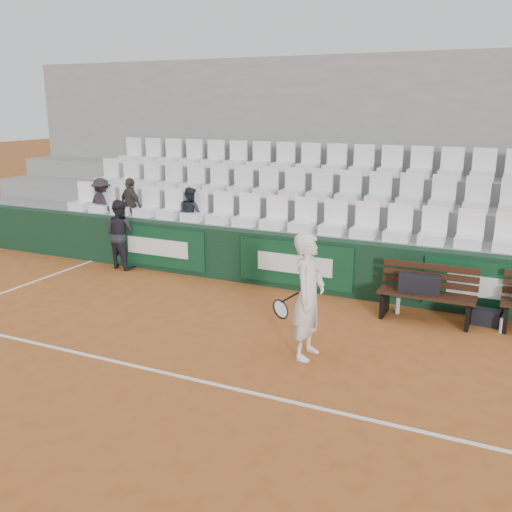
{
  "coord_description": "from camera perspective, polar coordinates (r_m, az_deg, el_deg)",
  "views": [
    {
      "loc": [
        3.4,
        -5.57,
        3.35
      ],
      "look_at": [
        -0.32,
        2.4,
        1.0
      ],
      "focal_mm": 40.0,
      "sensor_mm": 36.0,
      "label": 1
    }
  ],
  "objects": [
    {
      "name": "spectator_b",
      "position": [
        12.82,
        -12.5,
        6.87
      ],
      "size": [
        0.79,
        0.52,
        1.25
      ],
      "primitive_type": "imported",
      "rotation": [
        0.0,
        0.0,
        2.83
      ],
      "color": "#34302A",
      "rests_on": "grandstand_tier_front"
    },
    {
      "name": "bench_left",
      "position": [
        9.49,
        16.59,
        -4.91
      ],
      "size": [
        1.5,
        0.56,
        0.45
      ],
      "primitive_type": "cube",
      "color": "#331A0F",
      "rests_on": "ground"
    },
    {
      "name": "tennis_player",
      "position": [
        7.67,
        5.25,
        -4.04
      ],
      "size": [
        0.71,
        0.64,
        1.73
      ],
      "color": "white",
      "rests_on": "ground"
    },
    {
      "name": "ball_kid",
      "position": [
        12.22,
        -13.39,
        2.15
      ],
      "size": [
        0.78,
        0.66,
        1.45
      ],
      "primitive_type": "imported",
      "rotation": [
        0.0,
        0.0,
        2.98
      ],
      "color": "black",
      "rests_on": "ground"
    },
    {
      "name": "grandstand_rear_wall",
      "position": [
        13.22,
        10.15,
        9.74
      ],
      "size": [
        18.0,
        0.3,
        4.4
      ],
      "primitive_type": "cube",
      "color": "gray",
      "rests_on": "ground"
    },
    {
      "name": "sports_bag_ground",
      "position": [
        9.66,
        22.02,
        -5.69
      ],
      "size": [
        0.43,
        0.28,
        0.25
      ],
      "primitive_type": "cube",
      "rotation": [
        0.0,
        0.0,
        -0.07
      ],
      "color": "black",
      "rests_on": "ground"
    },
    {
      "name": "water_bottle_near",
      "position": [
        9.71,
        13.97,
        -4.81
      ],
      "size": [
        0.08,
        0.08,
        0.28
      ],
      "primitive_type": "cylinder",
      "color": "#AEBFC6",
      "rests_on": "ground"
    },
    {
      "name": "water_bottle_far",
      "position": [
        9.42,
        23.34,
        -6.42
      ],
      "size": [
        0.06,
        0.06,
        0.23
      ],
      "primitive_type": "cylinder",
      "color": "#B2C2CA",
      "rests_on": "ground"
    },
    {
      "name": "spectator_c",
      "position": [
        11.97,
        -6.62,
        6.31
      ],
      "size": [
        0.67,
        0.6,
        1.14
      ],
      "primitive_type": "imported",
      "rotation": [
        0.0,
        0.0,
        2.77
      ],
      "color": "black",
      "rests_on": "grandstand_tier_front"
    },
    {
      "name": "seat_row_back",
      "position": [
        12.45,
        9.17,
        9.54
      ],
      "size": [
        11.9,
        0.44,
        0.63
      ],
      "primitive_type": "cube",
      "color": "silver",
      "rests_on": "grandstand_tier_back"
    },
    {
      "name": "sports_bag_left",
      "position": [
        9.44,
        16.0,
        -2.67
      ],
      "size": [
        0.67,
        0.37,
        0.27
      ],
      "primitive_type": "cube",
      "rotation": [
        0.0,
        0.0,
        0.15
      ],
      "color": "black",
      "rests_on": "bench_left"
    },
    {
      "name": "grandstand_tier_mid",
      "position": [
        11.95,
        7.85,
        2.13
      ],
      "size": [
        18.0,
        0.95,
        1.45
      ],
      "primitive_type": "cube",
      "color": "gray",
      "rests_on": "ground"
    },
    {
      "name": "grandstand_tier_front",
      "position": [
        11.12,
        6.34,
        0.02
      ],
      "size": [
        18.0,
        0.95,
        1.0
      ],
      "primitive_type": "cube",
      "color": "gray",
      "rests_on": "ground"
    },
    {
      "name": "seat_row_mid",
      "position": [
        11.6,
        7.77,
        6.97
      ],
      "size": [
        11.9,
        0.44,
        0.63
      ],
      "primitive_type": "cube",
      "color": "silver",
      "rests_on": "grandstand_tier_mid"
    },
    {
      "name": "seat_row_front",
      "position": [
        10.78,
        6.16,
        3.99
      ],
      "size": [
        11.9,
        0.44,
        0.63
      ],
      "primitive_type": "cube",
      "color": "white",
      "rests_on": "grandstand_tier_front"
    },
    {
      "name": "ground",
      "position": [
        7.34,
        -5.81,
        -12.3
      ],
      "size": [
        80.0,
        80.0,
        0.0
      ],
      "primitive_type": "plane",
      "color": "#A95826",
      "rests_on": "ground"
    },
    {
      "name": "grandstand_tier_back",
      "position": [
        12.79,
        9.16,
        3.96
      ],
      "size": [
        18.0,
        0.95,
        1.9
      ],
      "primitive_type": "cube",
      "color": "gray",
      "rests_on": "ground"
    },
    {
      "name": "court_baseline",
      "position": [
        7.34,
        -5.81,
        -12.27
      ],
      "size": [
        18.0,
        0.06,
        0.01
      ],
      "primitive_type": "cube",
      "color": "white",
      "rests_on": "ground"
    },
    {
      "name": "spectator_a",
      "position": [
        13.32,
        -15.27,
        6.89
      ],
      "size": [
        0.88,
        0.68,
        1.2
      ],
      "primitive_type": "imported",
      "rotation": [
        0.0,
        0.0,
        2.79
      ],
      "color": "black",
      "rests_on": "grandstand_tier_front"
    },
    {
      "name": "back_barrier",
      "position": [
        10.52,
        5.58,
        -0.83
      ],
      "size": [
        18.0,
        0.34,
        1.0
      ],
      "color": "#10311D",
      "rests_on": "ground"
    }
  ]
}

